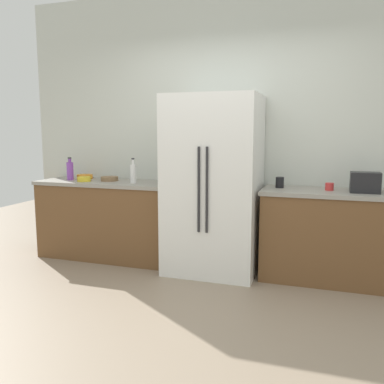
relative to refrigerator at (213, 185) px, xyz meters
name	(u,v)px	position (x,y,z in m)	size (l,w,h in m)	color
ground_plane	(180,325)	(0.10, -1.28, -0.91)	(9.91, 9.91, 0.00)	gray
kitchen_back_panel	(232,128)	(0.10, 0.43, 0.58)	(4.96, 0.10, 2.98)	silver
counter_left	(108,219)	(-1.29, 0.08, -0.46)	(1.58, 0.60, 0.89)	brown
counter_right	(340,237)	(1.26, 0.08, -0.46)	(1.52, 0.60, 0.89)	brown
refrigerator	(213,185)	(0.00, 0.00, 0.00)	(0.93, 0.74, 1.81)	white
toaster	(365,182)	(1.44, 0.04, 0.08)	(0.26, 0.17, 0.19)	black
bottle_a	(133,173)	(-0.91, 0.01, 0.09)	(0.06, 0.06, 0.28)	white
bottle_b	(70,170)	(-1.75, 0.06, 0.10)	(0.08, 0.08, 0.26)	purple
cup_a	(329,187)	(1.13, 0.09, 0.02)	(0.08, 0.08, 0.07)	red
cup_b	(280,182)	(0.66, 0.13, 0.04)	(0.08, 0.08, 0.11)	black
bowl_a	(84,179)	(-1.52, -0.02, 0.01)	(0.15, 0.15, 0.05)	yellow
bowl_b	(110,179)	(-1.26, 0.11, 0.01)	(0.20, 0.20, 0.05)	brown
bowl_c	(85,177)	(-1.65, 0.19, 0.01)	(0.18, 0.18, 0.05)	orange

